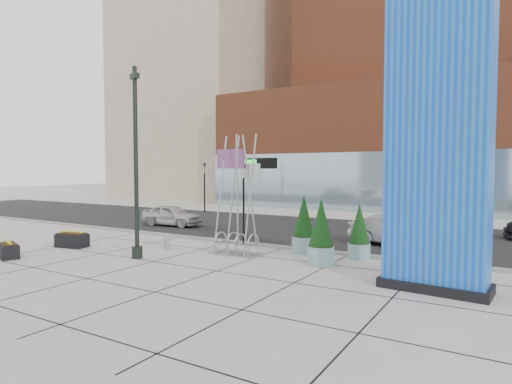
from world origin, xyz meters
The scene contains 19 objects.
ground centered at (0.00, 0.00, 0.00)m, with size 160.00×160.00×0.00m, color #9E9991.
street_asphalt centered at (0.00, 10.00, 0.01)m, with size 80.00×12.00×0.02m, color black.
curb_edge centered at (0.00, 4.00, 0.06)m, with size 80.00×0.30×0.12m, color gray.
tower_podium centered at (1.00, 27.00, 5.50)m, with size 34.00×10.00×11.00m, color brown.
tower_glass_front centered at (1.00, 22.20, 2.50)m, with size 34.00×0.60×5.00m, color #8CA5B2.
building_beige_left centered at (-26.00, 34.00, 17.00)m, with size 18.00×20.00×34.00m, color tan.
blue_pylon centered at (7.87, 0.41, 4.88)m, with size 3.13×1.59×10.10m.
lamp_post centered at (-3.01, -0.88, 3.09)m, with size 0.51×0.42×7.56m.
public_art_sculpture centered at (-0.01, 1.81, 1.31)m, with size 2.19×1.11×4.98m.
concrete_bollard centered at (-3.33, 1.21, 0.32)m, with size 0.33×0.33×0.65m, color gray.
overhead_street_sign centered at (-0.28, 3.80, 3.48)m, with size 1.92×0.34×4.06m.
round_planter_east centered at (4.60, 3.60, 1.05)m, with size 0.89×0.89×2.22m.
round_planter_mid centered at (3.72, 1.80, 1.18)m, with size 1.00×1.00×2.50m.
round_planter_west centered at (2.20, 3.60, 1.18)m, with size 0.99×0.99×2.48m.
box_planter_north centered at (-7.39, -0.67, 0.35)m, with size 1.52×0.99×0.77m.
box_planter_south centered at (-7.50, -3.48, 0.32)m, with size 1.39×1.02×0.69m.
car_white_west centered at (-8.52, 7.21, 0.66)m, with size 1.56×3.89×1.32m, color silver.
car_silver_mid centered at (5.29, 7.24, 0.72)m, with size 1.52×4.36×1.44m, color #96989D.
traffic_signal centered at (-12.00, 15.00, 2.30)m, with size 0.15×0.18×4.10m.
Camera 1 is at (9.77, -12.88, 3.53)m, focal length 30.00 mm.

